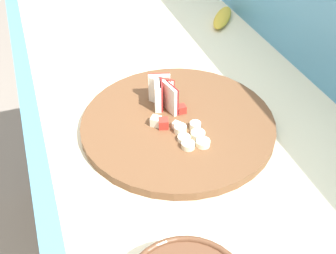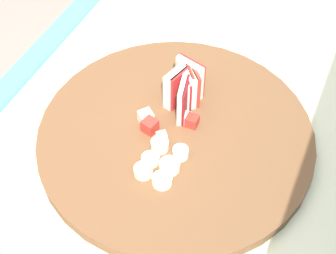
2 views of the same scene
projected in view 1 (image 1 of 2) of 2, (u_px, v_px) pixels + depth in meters
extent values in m
cube|color=beige|center=(178.00, 230.00, 1.26)|extent=(1.58, 0.70, 0.92)
cube|color=#4C93B7|center=(36.00, 145.00, 0.89)|extent=(1.58, 0.04, 0.04)
cube|color=#4C8EB2|center=(302.00, 138.00, 1.19)|extent=(2.40, 0.04, 1.44)
cylinder|color=brown|center=(178.00, 124.00, 0.91)|extent=(0.42, 0.42, 0.02)
cube|color=#A32323|center=(161.00, 95.00, 0.92)|extent=(0.04, 0.02, 0.06)
cube|color=white|center=(158.00, 95.00, 0.92)|extent=(0.04, 0.02, 0.06)
cube|color=maroon|center=(172.00, 98.00, 0.91)|extent=(0.05, 0.01, 0.07)
cube|color=#EFE5CC|center=(170.00, 99.00, 0.91)|extent=(0.05, 0.02, 0.07)
cube|color=maroon|center=(167.00, 93.00, 0.94)|extent=(0.04, 0.02, 0.05)
cube|color=white|center=(165.00, 94.00, 0.94)|extent=(0.04, 0.02, 0.05)
cube|color=#B22D23|center=(167.00, 90.00, 0.94)|extent=(0.03, 0.03, 0.06)
cube|color=white|center=(165.00, 92.00, 0.93)|extent=(0.04, 0.03, 0.06)
cube|color=#B22D23|center=(161.00, 90.00, 0.94)|extent=(0.04, 0.03, 0.06)
cube|color=white|center=(160.00, 91.00, 0.93)|extent=(0.04, 0.04, 0.06)
cube|color=#B22D23|center=(159.00, 86.00, 0.95)|extent=(0.02, 0.05, 0.07)
cube|color=white|center=(159.00, 87.00, 0.94)|extent=(0.02, 0.05, 0.07)
cube|color=#EFE5CC|center=(156.00, 121.00, 0.89)|extent=(0.03, 0.03, 0.02)
cube|color=beige|center=(176.00, 125.00, 0.88)|extent=(0.02, 0.02, 0.01)
cube|color=#B22D23|center=(181.00, 109.00, 0.92)|extent=(0.02, 0.02, 0.02)
cube|color=#B22D23|center=(163.00, 123.00, 0.88)|extent=(0.03, 0.03, 0.02)
cube|color=white|center=(179.00, 109.00, 0.92)|extent=(0.02, 0.02, 0.02)
cylinder|color=#F4EAC6|center=(180.00, 129.00, 0.87)|extent=(0.03, 0.03, 0.01)
cylinder|color=white|center=(184.00, 138.00, 0.85)|extent=(0.03, 0.03, 0.01)
cylinder|color=beige|center=(188.00, 145.00, 0.84)|extent=(0.03, 0.03, 0.01)
cylinder|color=white|center=(195.00, 126.00, 0.88)|extent=(0.02, 0.02, 0.02)
cylinder|color=beige|center=(198.00, 135.00, 0.86)|extent=(0.03, 0.03, 0.01)
cylinder|color=#F4EAC6|center=(203.00, 143.00, 0.84)|extent=(0.03, 0.03, 0.01)
ellipsoid|color=gold|center=(222.00, 18.00, 1.31)|extent=(0.16, 0.13, 0.02)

